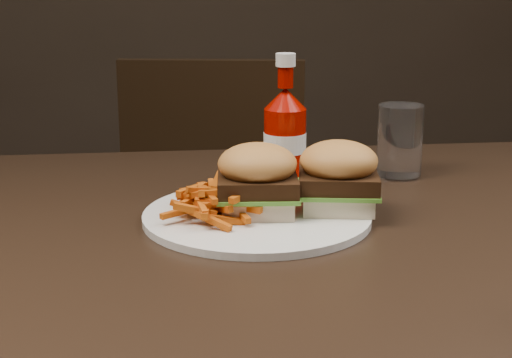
{
  "coord_description": "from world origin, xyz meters",
  "views": [
    {
      "loc": [
        -0.13,
        -0.89,
        1.06
      ],
      "look_at": [
        -0.02,
        0.03,
        0.8
      ],
      "focal_mm": 55.0,
      "sensor_mm": 36.0,
      "label": 1
    }
  ],
  "objects": [
    {
      "name": "tumbler",
      "position": [
        0.21,
        0.2,
        0.81
      ],
      "size": [
        0.08,
        0.08,
        0.1
      ],
      "primitive_type": "cylinder",
      "rotation": [
        0.0,
        0.0,
        0.36
      ],
      "color": "white",
      "rests_on": "dining_table"
    },
    {
      "name": "sandwich_half_a",
      "position": [
        -0.02,
        0.02,
        0.77
      ],
      "size": [
        0.09,
        0.09,
        0.02
      ],
      "primitive_type": "cube",
      "rotation": [
        0.0,
        0.0,
        -0.08
      ],
      "color": "beige",
      "rests_on": "plate"
    },
    {
      "name": "ketchup_bottle",
      "position": [
        0.03,
        0.13,
        0.81
      ],
      "size": [
        0.07,
        0.07,
        0.11
      ],
      "primitive_type": "cylinder",
      "rotation": [
        0.0,
        0.0,
        -0.32
      ],
      "color": "#8D0800",
      "rests_on": "dining_table"
    },
    {
      "name": "sandwich_half_b",
      "position": [
        0.08,
        0.02,
        0.77
      ],
      "size": [
        0.1,
        0.09,
        0.02
      ],
      "primitive_type": "cube",
      "rotation": [
        0.0,
        0.0,
        -0.17
      ],
      "color": "#FAE9BD",
      "rests_on": "plate"
    },
    {
      "name": "chair_far",
      "position": [
        -0.01,
        0.9,
        0.43
      ],
      "size": [
        0.46,
        0.46,
        0.04
      ],
      "primitive_type": "cube",
      "rotation": [
        0.0,
        0.0,
        2.99
      ],
      "color": "black",
      "rests_on": "ground"
    },
    {
      "name": "dining_table",
      "position": [
        0.0,
        0.0,
        0.73
      ],
      "size": [
        1.2,
        0.8,
        0.04
      ],
      "primitive_type": "cube",
      "color": "black",
      "rests_on": "ground"
    },
    {
      "name": "plate",
      "position": [
        -0.02,
        0.02,
        0.76
      ],
      "size": [
        0.28,
        0.28,
        0.01
      ],
      "primitive_type": "cylinder",
      "color": "white",
      "rests_on": "dining_table"
    },
    {
      "name": "fries_pile",
      "position": [
        -0.08,
        0.01,
        0.78
      ],
      "size": [
        0.12,
        0.12,
        0.04
      ],
      "primitive_type": null,
      "rotation": [
        0.0,
        0.0,
        -0.18
      ],
      "color": "#AB5F00",
      "rests_on": "plate"
    }
  ]
}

